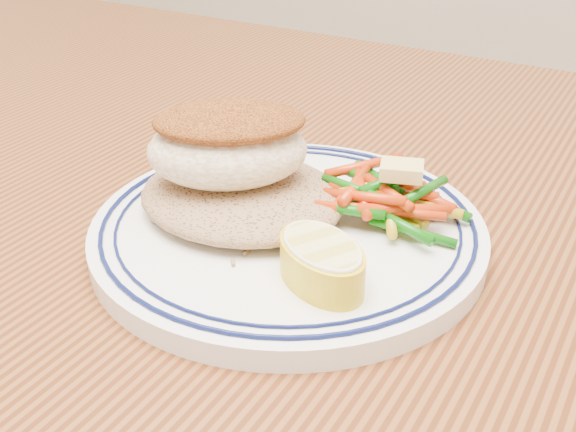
{
  "coord_description": "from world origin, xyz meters",
  "views": [
    {
      "loc": [
        0.25,
        -0.38,
        1.0
      ],
      "look_at": [
        0.05,
        -0.02,
        0.77
      ],
      "focal_mm": 45.0,
      "sensor_mm": 36.0,
      "label": 1
    }
  ],
  "objects_px": {
    "fish_fillet": "(228,143)",
    "lemon_wedge": "(322,261)",
    "dining_table": "(250,318)",
    "rice_pilaf": "(242,192)",
    "vegetable_pile": "(387,198)",
    "plate": "(288,230)"
  },
  "relations": [
    {
      "from": "dining_table",
      "to": "plate",
      "type": "xyz_separation_m",
      "value": [
        0.05,
        -0.02,
        0.11
      ]
    },
    {
      "from": "plate",
      "to": "lemon_wedge",
      "type": "relative_size",
      "value": 3.16
    },
    {
      "from": "fish_fillet",
      "to": "vegetable_pile",
      "type": "bearing_deg",
      "value": 22.88
    },
    {
      "from": "dining_table",
      "to": "rice_pilaf",
      "type": "height_order",
      "value": "rice_pilaf"
    },
    {
      "from": "rice_pilaf",
      "to": "vegetable_pile",
      "type": "height_order",
      "value": "vegetable_pile"
    },
    {
      "from": "rice_pilaf",
      "to": "fish_fillet",
      "type": "distance_m",
      "value": 0.04
    },
    {
      "from": "fish_fillet",
      "to": "rice_pilaf",
      "type": "bearing_deg",
      "value": 9.08
    },
    {
      "from": "fish_fillet",
      "to": "vegetable_pile",
      "type": "distance_m",
      "value": 0.11
    },
    {
      "from": "dining_table",
      "to": "vegetable_pile",
      "type": "distance_m",
      "value": 0.16
    },
    {
      "from": "plate",
      "to": "rice_pilaf",
      "type": "height_order",
      "value": "rice_pilaf"
    },
    {
      "from": "rice_pilaf",
      "to": "lemon_wedge",
      "type": "relative_size",
      "value": 1.74
    },
    {
      "from": "fish_fillet",
      "to": "lemon_wedge",
      "type": "relative_size",
      "value": 1.58
    },
    {
      "from": "dining_table",
      "to": "vegetable_pile",
      "type": "xyz_separation_m",
      "value": [
        0.1,
        0.02,
        0.13
      ]
    },
    {
      "from": "fish_fillet",
      "to": "lemon_wedge",
      "type": "bearing_deg",
      "value": -26.71
    },
    {
      "from": "dining_table",
      "to": "lemon_wedge",
      "type": "bearing_deg",
      "value": -36.12
    },
    {
      "from": "rice_pilaf",
      "to": "lemon_wedge",
      "type": "height_order",
      "value": "rice_pilaf"
    },
    {
      "from": "rice_pilaf",
      "to": "vegetable_pile",
      "type": "distance_m",
      "value": 0.1
    },
    {
      "from": "dining_table",
      "to": "lemon_wedge",
      "type": "xyz_separation_m",
      "value": [
        0.1,
        -0.07,
        0.13
      ]
    },
    {
      "from": "plate",
      "to": "vegetable_pile",
      "type": "relative_size",
      "value": 2.56
    },
    {
      "from": "plate",
      "to": "fish_fillet",
      "type": "bearing_deg",
      "value": -178.25
    },
    {
      "from": "fish_fillet",
      "to": "plate",
      "type": "bearing_deg",
      "value": 1.75
    },
    {
      "from": "plate",
      "to": "rice_pilaf",
      "type": "bearing_deg",
      "value": 179.84
    }
  ]
}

